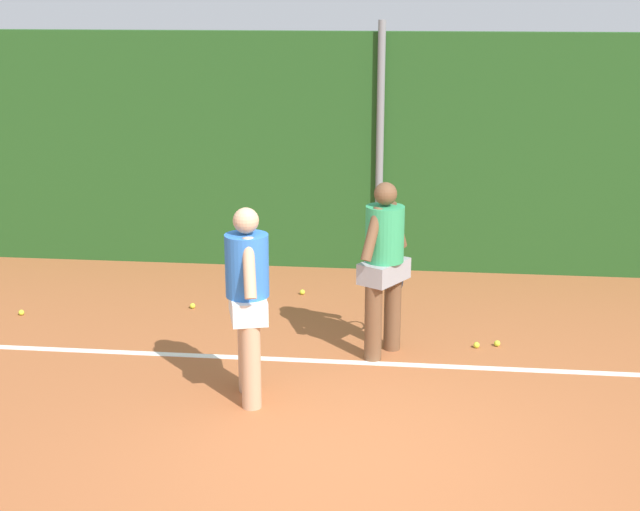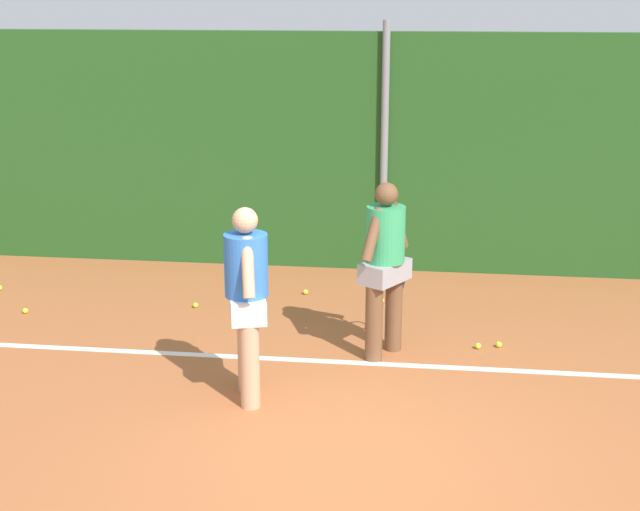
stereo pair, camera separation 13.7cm
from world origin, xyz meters
name	(u,v)px [view 2 (the right image)]	position (x,y,z in m)	size (l,w,h in m)	color
ground_plane	(360,380)	(0.00, 1.57, 0.00)	(31.39, 31.39, 0.00)	#A85B33
hedge_fence_backdrop	(385,154)	(0.00, 5.36, 1.59)	(20.40, 0.25, 3.18)	#23511E
fence_post_center	(384,150)	(0.00, 5.18, 1.67)	(0.10, 0.10, 3.33)	gray
court_baseline_paint	(363,363)	(0.00, 1.98, 0.00)	(14.91, 0.10, 0.01)	white
player_foreground_near	(247,294)	(-1.00, 1.03, 1.03)	(0.45, 0.80, 1.84)	tan
player_midcourt	(385,260)	(0.19, 2.25, 1.04)	(0.55, 0.76, 1.85)	brown
tennis_ball_0	(306,292)	(-0.90, 4.06, 0.03)	(0.07, 0.07, 0.07)	#CCDB33
tennis_ball_1	(196,305)	(-2.15, 3.41, 0.03)	(0.07, 0.07, 0.07)	#CCDB33
tennis_ball_2	(25,311)	(-4.10, 2.95, 0.03)	(0.07, 0.07, 0.07)	#CCDB33
tennis_ball_4	(382,301)	(0.08, 3.86, 0.03)	(0.07, 0.07, 0.07)	#CCDB33
tennis_ball_8	(478,346)	(1.19, 2.52, 0.03)	(0.07, 0.07, 0.07)	#CCDB33
tennis_ball_9	(499,344)	(1.42, 2.59, 0.03)	(0.07, 0.07, 0.07)	#CCDB33
tennis_ball_11	(0,288)	(-4.81, 3.73, 0.03)	(0.07, 0.07, 0.07)	#CCDB33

